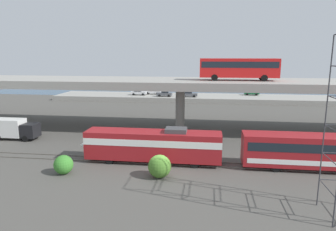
# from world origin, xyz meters

# --- Properties ---
(ground_plane) EXTENTS (260.00, 260.00, 0.00)m
(ground_plane) POSITION_xyz_m (0.00, 0.00, 0.00)
(ground_plane) COLOR #4C4944
(rail_strip_near) EXTENTS (110.00, 0.12, 0.12)m
(rail_strip_near) POSITION_xyz_m (0.00, 3.22, 0.06)
(rail_strip_near) COLOR #59544C
(rail_strip_near) RESTS_ON ground_plane
(rail_strip_far) EXTENTS (110.00, 0.12, 0.12)m
(rail_strip_far) POSITION_xyz_m (0.00, 4.78, 0.06)
(rail_strip_far) COLOR #59544C
(rail_strip_far) RESTS_ON ground_plane
(train_locomotive) EXTENTS (16.77, 3.04, 4.18)m
(train_locomotive) POSITION_xyz_m (-2.40, 4.00, 2.19)
(train_locomotive) COLOR maroon
(train_locomotive) RESTS_ON ground_plane
(highway_overpass) EXTENTS (96.00, 12.42, 8.40)m
(highway_overpass) POSITION_xyz_m (0.00, 20.00, 7.64)
(highway_overpass) COLOR gray
(highway_overpass) RESTS_ON ground_plane
(transit_bus_on_overpass) EXTENTS (12.00, 2.68, 3.40)m
(transit_bus_on_overpass) POSITION_xyz_m (9.17, 19.46, 10.46)
(transit_bus_on_overpass) COLOR red
(transit_bus_on_overpass) RESTS_ON highway_overpass
(service_truck_west) EXTENTS (6.80, 2.46, 3.04)m
(service_truck_west) POSITION_xyz_m (-23.84, 11.05, 1.64)
(service_truck_west) COLOR black
(service_truck_west) RESTS_ON ground_plane
(pier_parking_lot) EXTENTS (76.15, 12.17, 1.23)m
(pier_parking_lot) POSITION_xyz_m (0.00, 55.00, 0.62)
(pier_parking_lot) COLOR gray
(pier_parking_lot) RESTS_ON ground_plane
(parked_car_0) EXTENTS (4.40, 1.89, 1.50)m
(parked_car_0) POSITION_xyz_m (-0.64, 52.01, 2.01)
(parked_car_0) COLOR #515459
(parked_car_0) RESTS_ON pier_parking_lot
(parked_car_1) EXTENTS (4.26, 1.97, 1.50)m
(parked_car_1) POSITION_xyz_m (-14.89, 54.07, 2.01)
(parked_car_1) COLOR silver
(parked_car_1) RESTS_ON pier_parking_lot
(parked_car_2) EXTENTS (4.41, 1.92, 1.50)m
(parked_car_2) POSITION_xyz_m (-11.34, 56.48, 2.01)
(parked_car_2) COLOR silver
(parked_car_2) RESTS_ON pier_parking_lot
(parked_car_3) EXTENTS (4.12, 1.83, 1.50)m
(parked_car_3) POSITION_xyz_m (-7.24, 51.97, 2.00)
(parked_car_3) COLOR #515459
(parked_car_3) RESTS_ON pier_parking_lot
(parked_car_4) EXTENTS (4.02, 1.94, 1.50)m
(parked_car_4) POSITION_xyz_m (16.49, 58.01, 2.00)
(parked_car_4) COLOR #0C4C26
(parked_car_4) RESTS_ON pier_parking_lot
(harbor_water) EXTENTS (140.00, 36.00, 0.01)m
(harbor_water) POSITION_xyz_m (0.00, 78.00, 0.00)
(harbor_water) COLOR navy
(harbor_water) RESTS_ON ground_plane
(shrub_left) EXTENTS (2.03, 2.03, 2.03)m
(shrub_left) POSITION_xyz_m (-10.33, -0.82, 1.01)
(shrub_left) COLOR #38802C
(shrub_left) RESTS_ON ground_plane
(shrub_right) EXTENTS (2.37, 2.37, 2.37)m
(shrub_right) POSITION_xyz_m (-0.14, -0.41, 1.19)
(shrub_right) COLOR #447428
(shrub_right) RESTS_ON ground_plane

